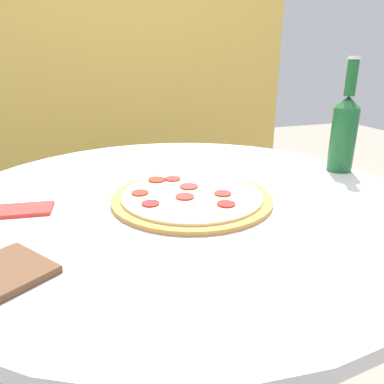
% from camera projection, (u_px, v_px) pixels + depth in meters
% --- Properties ---
extents(table, '(1.06, 1.06, 0.70)m').
position_uv_depth(table, '(182.00, 258.00, 0.91)').
color(table, silver).
rests_on(table, ground_plane).
extents(fence_panel, '(1.71, 0.04, 1.61)m').
position_uv_depth(fence_panel, '(114.00, 99.00, 1.74)').
color(fence_panel, gold).
rests_on(fence_panel, ground_plane).
extents(pizza, '(0.35, 0.35, 0.02)m').
position_uv_depth(pizza, '(192.00, 197.00, 0.82)').
color(pizza, '#B77F3D').
rests_on(pizza, table).
extents(beer_bottle, '(0.07, 0.07, 0.30)m').
position_uv_depth(beer_bottle, '(344.00, 130.00, 1.00)').
color(beer_bottle, '#195628').
rests_on(beer_bottle, table).
extents(napkin, '(0.12, 0.08, 0.01)m').
position_uv_depth(napkin, '(24.00, 210.00, 0.76)').
color(napkin, red).
rests_on(napkin, table).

